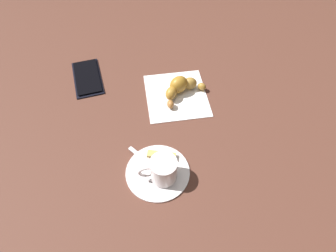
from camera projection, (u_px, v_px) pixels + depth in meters
ground_plane at (173, 124)px, 0.72m from camera, size 1.80×1.80×0.00m
saucer at (158, 172)px, 0.64m from camera, size 0.14×0.14×0.01m
espresso_cup at (163, 170)px, 0.60m from camera, size 0.06×0.08×0.06m
teaspoon at (156, 168)px, 0.63m from camera, size 0.10×0.09×0.01m
sugar_packet at (162, 155)px, 0.65m from camera, size 0.03×0.07×0.01m
napkin at (176, 95)px, 0.78m from camera, size 0.18×0.17×0.00m
croissant at (180, 87)px, 0.77m from camera, size 0.10×0.12×0.05m
cell_phone at (87, 77)px, 0.82m from camera, size 0.16×0.10×0.01m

